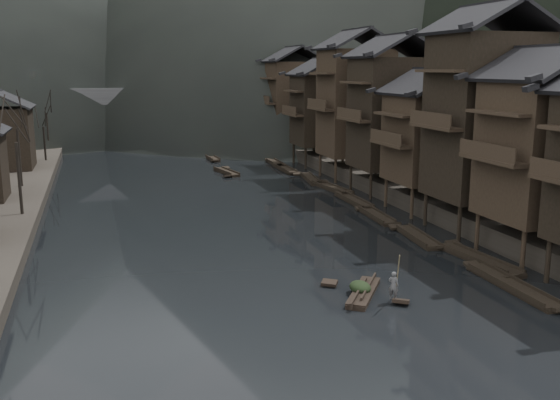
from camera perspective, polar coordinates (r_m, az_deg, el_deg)
name	(u,v)px	position (r m, az deg, el deg)	size (l,w,h in m)	color
water	(283,275)	(37.57, 0.28, -6.86)	(300.00, 300.00, 0.00)	black
right_bank	(445,153)	(87.50, 14.87, 4.21)	(40.00, 200.00, 1.80)	#2D2823
stilt_houses	(398,100)	(60.47, 10.77, 8.99)	(9.00, 67.60, 16.97)	black
bare_trees	(14,132)	(58.22, -23.18, 5.76)	(4.00, 72.65, 8.00)	black
moored_sampans	(353,201)	(57.35, 6.65, -0.10)	(2.91, 55.19, 0.47)	black
midriver_boats	(219,164)	(79.18, -5.64, 3.27)	(2.18, 18.43, 0.45)	black
stone_bridge	(159,111)	(106.77, -11.04, 8.00)	(40.00, 6.00, 9.00)	#4C4C4F
hero_sampan	(364,292)	(34.58, 7.66, -8.32)	(3.61, 4.68, 0.44)	black
cargo_heap	(360,281)	(34.50, 7.35, -7.35)	(1.12, 1.47, 0.67)	black
boatman	(394,281)	(33.42, 10.34, -7.32)	(0.56, 0.37, 1.53)	#555558
bamboo_pole	(399,236)	(32.79, 10.81, -3.24)	(0.06, 0.06, 4.06)	#8C7A51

